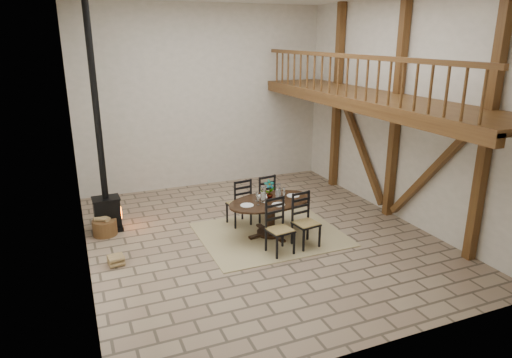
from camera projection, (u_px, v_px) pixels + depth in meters
name	position (u px, v px, depth m)	size (l,w,h in m)	color
ground	(260.00, 236.00, 9.89)	(8.00, 8.00, 0.00)	gray
room_shell	(313.00, 93.00, 9.42)	(7.02, 8.02, 5.01)	silver
rug	(270.00, 234.00, 9.96)	(3.00, 2.50, 0.02)	tan
dining_table	(271.00, 216.00, 9.83)	(2.08, 2.28, 1.24)	black
wood_stove	(104.00, 181.00, 9.86)	(0.61, 0.47, 5.00)	black
log_basket	(105.00, 227.00, 9.91)	(0.52, 0.52, 0.43)	brown
log_stack	(116.00, 260.00, 8.62)	(0.32, 0.32, 0.20)	tan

